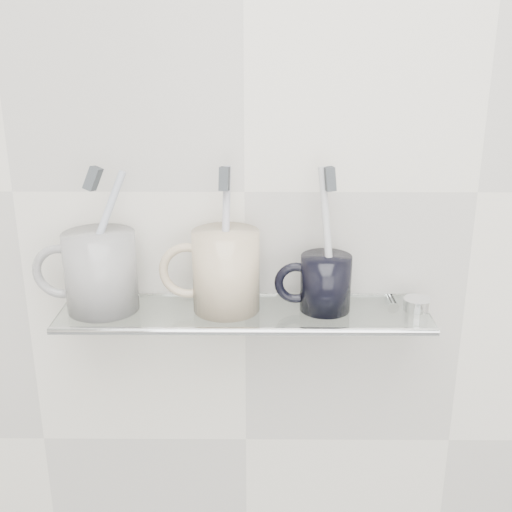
{
  "coord_description": "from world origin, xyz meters",
  "views": [
    {
      "loc": [
        0.02,
        0.24,
        1.46
      ],
      "look_at": [
        0.02,
        1.04,
        1.18
      ],
      "focal_mm": 45.0,
      "sensor_mm": 36.0,
      "label": 1
    }
  ],
  "objects_px": {
    "shelf_glass": "(244,313)",
    "mug_center": "(226,271)",
    "mug_right": "(326,283)",
    "mug_left": "(101,272)"
  },
  "relations": [
    {
      "from": "mug_left",
      "to": "mug_right",
      "type": "bearing_deg",
      "value": 16.86
    },
    {
      "from": "mug_right",
      "to": "mug_center",
      "type": "bearing_deg",
      "value": 179.74
    },
    {
      "from": "shelf_glass",
      "to": "mug_center",
      "type": "distance_m",
      "value": 0.06
    },
    {
      "from": "shelf_glass",
      "to": "mug_center",
      "type": "relative_size",
      "value": 4.5
    },
    {
      "from": "mug_left",
      "to": "mug_right",
      "type": "height_order",
      "value": "mug_left"
    },
    {
      "from": "shelf_glass",
      "to": "mug_left",
      "type": "xyz_separation_m",
      "value": [
        -0.19,
        0.0,
        0.06
      ]
    },
    {
      "from": "mug_right",
      "to": "shelf_glass",
      "type": "bearing_deg",
      "value": -177.66
    },
    {
      "from": "shelf_glass",
      "to": "mug_center",
      "type": "xyz_separation_m",
      "value": [
        -0.02,
        0.0,
        0.06
      ]
    },
    {
      "from": "mug_right",
      "to": "mug_left",
      "type": "bearing_deg",
      "value": 179.74
    },
    {
      "from": "mug_left",
      "to": "mug_center",
      "type": "distance_m",
      "value": 0.17
    }
  ]
}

